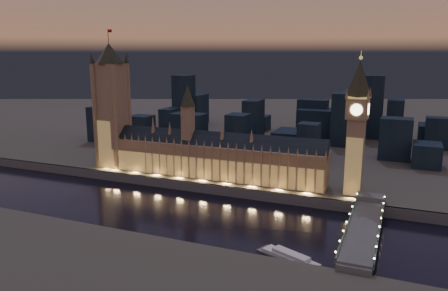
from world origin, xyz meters
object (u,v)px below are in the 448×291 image
at_px(elizabeth_tower, 357,116).
at_px(river_boat, 291,257).
at_px(palace_of_westminster, 208,156).
at_px(westminster_bridge, 364,230).
at_px(victoria_tower, 112,100).

relative_size(elizabeth_tower, river_boat, 2.47).
distance_m(palace_of_westminster, westminster_bridge, 151.35).
bearing_deg(palace_of_westminster, victoria_tower, 179.89).
bearing_deg(palace_of_westminster, river_boat, -47.52).
distance_m(palace_of_westminster, victoria_tower, 106.91).
height_order(elizabeth_tower, river_boat, elizabeth_tower).
bearing_deg(river_boat, victoria_tower, 150.98).
height_order(palace_of_westminster, westminster_bridge, palace_of_westminster).
distance_m(elizabeth_tower, river_boat, 129.44).
bearing_deg(westminster_bridge, victoria_tower, 164.30).
bearing_deg(victoria_tower, elizabeth_tower, -0.00).
xyz_separation_m(victoria_tower, westminster_bridge, (232.60, -65.37, -64.16)).
relative_size(westminster_bridge, river_boat, 2.63).
relative_size(victoria_tower, elizabeth_tower, 1.18).
distance_m(palace_of_westminster, river_boat, 150.69).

